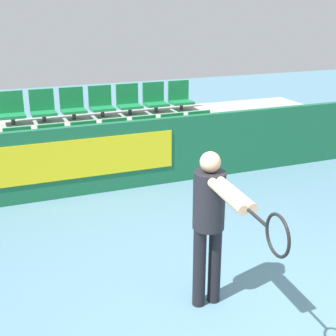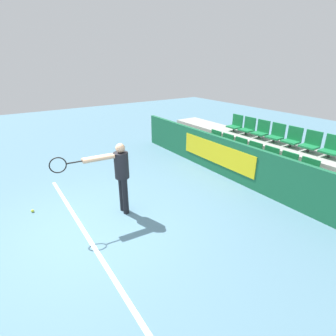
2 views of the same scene
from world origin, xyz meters
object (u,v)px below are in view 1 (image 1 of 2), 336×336
Objects in this scene: stadium_chair_12 at (155,99)px; stadium_chair_2 at (86,141)px; stadium_chair_5 at (174,132)px; stadium_chair_9 at (73,105)px; stadium_chair_4 at (146,135)px; stadium_chair_0 at (19,148)px; stadium_chair_7 at (12,110)px; stadium_chair_3 at (116,138)px; stadium_chair_13 at (180,97)px; stadium_chair_8 at (43,107)px; stadium_chair_11 at (129,101)px; tennis_player at (212,217)px; stadium_chair_6 at (201,129)px; stadium_chair_1 at (53,144)px; stadium_chair_10 at (101,103)px.

stadium_chair_2 is at bearing -148.62° from stadium_chair_12.
stadium_chair_5 is 1.98m from stadium_chair_9.
stadium_chair_4 is (1.10, 0.00, 0.00)m from stadium_chair_2.
stadium_chair_7 is at bearing 90.00° from stadium_chair_0.
stadium_chair_3 is 1.00× the size of stadium_chair_5.
stadium_chair_13 is at bearing 31.38° from stadium_chair_3.
stadium_chair_0 is 1.23m from stadium_chair_8.
stadium_chair_5 is 1.23m from stadium_chair_11.
stadium_chair_9 is 5.17m from tennis_player.
stadium_chair_3 and stadium_chair_6 have the same top height.
stadium_chair_6 is (2.75, 0.00, 0.00)m from stadium_chair_1.
stadium_chair_5 is at bearing 0.00° from stadium_chair_0.
tennis_player is (0.32, -4.15, 0.32)m from stadium_chair_2.
stadium_chair_2 is 1.00× the size of stadium_chair_4.
stadium_chair_12 reaches higher than stadium_chair_5.
stadium_chair_8 is at bearing 61.34° from stadium_chair_0.
stadium_chair_4 is at bearing -31.38° from stadium_chair_8.
stadium_chair_8 and stadium_chair_11 have the same top height.
stadium_chair_9 reaches higher than stadium_chair_3.
stadium_chair_10 is at bearing 0.00° from stadium_chair_7.
stadium_chair_8 is at bearing 90.00° from stadium_chair_1.
stadium_chair_2 is 1.00× the size of stadium_chair_3.
stadium_chair_1 is 1.00× the size of stadium_chair_12.
stadium_chair_0 is 1.55m from stadium_chair_9.
stadium_chair_3 is 1.23m from stadium_chair_9.
stadium_chair_5 is (1.65, 0.00, 0.00)m from stadium_chair_2.
stadium_chair_11 is (1.10, 0.00, 0.00)m from stadium_chair_9.
tennis_player is (-1.33, -4.15, 0.32)m from stadium_chair_5.
stadium_chair_0 is 1.10m from stadium_chair_2.
stadium_chair_3 is at bearing -61.34° from stadium_chair_9.
stadium_chair_10 is at bearing 31.38° from stadium_chair_0.
tennis_player reaches higher than stadium_chair_9.
stadium_chair_11 and stadium_chair_13 have the same top height.
stadium_chair_12 is (0.00, 1.01, 0.43)m from stadium_chair_5.
stadium_chair_4 is 1.00× the size of stadium_chair_9.
stadium_chair_12 is (0.55, 0.00, 0.00)m from stadium_chair_11.
stadium_chair_10 is at bearing 137.54° from stadium_chair_5.
stadium_chair_12 is at bearing 20.10° from stadium_chair_0.
stadium_chair_3 is at bearing 91.29° from tennis_player.
stadium_chair_13 is (0.55, 1.01, 0.43)m from stadium_chair_5.
stadium_chair_7 reaches higher than stadium_chair_4.
stadium_chair_4 is 1.23m from stadium_chair_10.
stadium_chair_0 is at bearing -159.90° from stadium_chair_12.
stadium_chair_5 is 1.00× the size of stadium_chair_11.
stadium_chair_4 is (2.20, 0.00, 0.00)m from stadium_chair_0.
tennis_player reaches higher than stadium_chair_4.
stadium_chair_0 is 1.00× the size of stadium_chair_9.
stadium_chair_2 is at bearing 0.00° from stadium_chair_1.
stadium_chair_8 is at bearing 118.66° from stadium_chair_2.
stadium_chair_0 and stadium_chair_3 have the same top height.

